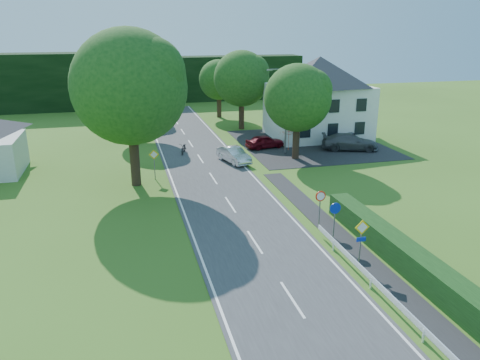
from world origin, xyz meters
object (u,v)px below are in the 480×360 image
object	(u,v)px
moving_car	(234,155)
parked_car_silver_a	(297,130)
motorcycle	(184,148)
parasol	(289,140)
streetlight	(285,107)
parked_car_red	(265,141)
parked_car_grey	(350,142)
parked_car_silver_b	(352,131)

from	to	relation	value
moving_car	parked_car_silver_a	distance (m)	12.11
motorcycle	parasol	world-z (taller)	parasol
streetlight	parked_car_red	size ratio (longest dim) A/B	2.09
parked_car_grey	parasol	xyz separation A→B (m)	(-5.86, 1.30, 0.21)
parked_car_silver_a	parked_car_silver_b	bearing A→B (deg)	-113.88
parked_car_red	moving_car	bearing A→B (deg)	125.27
moving_car	parked_car_grey	size ratio (longest dim) A/B	0.76
streetlight	moving_car	size ratio (longest dim) A/B	1.94
parked_car_silver_a	parked_car_silver_b	xyz separation A→B (m)	(5.43, -2.13, 0.03)
parked_car_grey	parked_car_red	bearing A→B (deg)	89.14
streetlight	motorcycle	size ratio (longest dim) A/B	4.13
moving_car	motorcycle	xyz separation A→B (m)	(-3.90, 4.20, -0.17)
streetlight	parked_car_grey	distance (m)	7.65
parked_car_silver_a	parked_car_silver_b	world-z (taller)	parked_car_silver_b
streetlight	parked_car_silver_b	bearing A→B (deg)	23.60
moving_car	motorcycle	world-z (taller)	moving_car
motorcycle	parked_car_silver_b	xyz separation A→B (m)	(18.42, 1.68, 0.28)
streetlight	parasol	distance (m)	3.66
parked_car_grey	parked_car_silver_b	distance (m)	4.99
streetlight	parasol	bearing A→B (deg)	47.84
moving_car	parked_car_grey	world-z (taller)	parked_car_grey
streetlight	parked_car_red	world-z (taller)	streetlight
parked_car_grey	motorcycle	bearing A→B (deg)	98.83
parked_car_silver_a	parasol	distance (m)	5.93
motorcycle	parked_car_silver_b	world-z (taller)	parked_car_silver_b
moving_car	motorcycle	distance (m)	5.74
moving_car	parasol	world-z (taller)	parasol
parked_car_grey	streetlight	bearing A→B (deg)	105.33
parked_car_red	parked_car_silver_a	bearing A→B (deg)	-62.74
motorcycle	parasol	xyz separation A→B (m)	(10.12, -1.38, 0.48)
parasol	streetlight	bearing A→B (deg)	-132.16
motorcycle	parasol	size ratio (longest dim) A/B	0.88
parked_car_red	parasol	world-z (taller)	parasol
streetlight	parked_car_silver_a	xyz separation A→B (m)	(3.73, 6.13, -3.67)
motorcycle	parked_car_silver_b	size ratio (longest dim) A/B	0.34
streetlight	parasol	world-z (taller)	streetlight
moving_car	motorcycle	size ratio (longest dim) A/B	2.13
parked_car_silver_a	parked_car_red	bearing A→B (deg)	124.95
streetlight	parked_car_silver_a	world-z (taller)	streetlight
moving_car	parked_car_silver_a	bearing A→B (deg)	25.56
motorcycle	parked_car_silver_a	bearing A→B (deg)	33.72
moving_car	parked_car_silver_b	size ratio (longest dim) A/B	0.73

